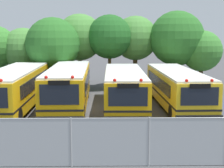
# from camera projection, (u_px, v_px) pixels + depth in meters

# --- Properties ---
(ground_plane) EXTENTS (160.00, 160.00, 0.00)m
(ground_plane) POSITION_uv_depth(u_px,v_px,m) (97.00, 108.00, 22.35)
(ground_plane) COLOR #424244
(school_bus_0) EXTENTS (2.69, 11.02, 2.71)m
(school_bus_0) POSITION_uv_depth(u_px,v_px,m) (15.00, 87.00, 21.82)
(school_bus_0) COLOR yellow
(school_bus_0) RESTS_ON ground_plane
(school_bus_1) EXTENTS (2.69, 10.69, 2.79)m
(school_bus_1) POSITION_uv_depth(u_px,v_px,m) (69.00, 86.00, 22.26)
(school_bus_1) COLOR #EAA80C
(school_bus_1) RESTS_ON ground_plane
(school_bus_2) EXTENTS (2.61, 10.01, 2.63)m
(school_bus_2) POSITION_uv_depth(u_px,v_px,m) (124.00, 88.00, 21.95)
(school_bus_2) COLOR #EAA80C
(school_bus_2) RESTS_ON ground_plane
(school_bus_3) EXTENTS (2.70, 10.46, 2.58)m
(school_bus_3) POSITION_uv_depth(u_px,v_px,m) (177.00, 87.00, 22.42)
(school_bus_3) COLOR yellow
(school_bus_3) RESTS_ON ground_plane
(tree_1) EXTENTS (3.66, 3.66, 5.33)m
(tree_1) POSITION_uv_depth(u_px,v_px,m) (23.00, 49.00, 29.65)
(tree_1) COLOR #4C3823
(tree_1) RESTS_ON ground_plane
(tree_2) EXTENTS (4.52, 4.52, 6.20)m
(tree_2) POSITION_uv_depth(u_px,v_px,m) (52.00, 45.00, 28.24)
(tree_2) COLOR #4C3823
(tree_2) RESTS_ON ground_plane
(tree_3) EXTENTS (4.17, 4.17, 6.59)m
(tree_3) POSITION_uv_depth(u_px,v_px,m) (81.00, 36.00, 30.45)
(tree_3) COLOR #4C3823
(tree_3) RESTS_ON ground_plane
(tree_4) EXTENTS (3.82, 3.82, 6.47)m
(tree_4) POSITION_uv_depth(u_px,v_px,m) (109.00, 37.00, 29.30)
(tree_4) COLOR #4C3823
(tree_4) RESTS_ON ground_plane
(tree_5) EXTENTS (4.00, 4.00, 6.42)m
(tree_5) POSITION_uv_depth(u_px,v_px,m) (135.00, 38.00, 30.57)
(tree_5) COLOR #4C3823
(tree_5) RESTS_ON ground_plane
(tree_6) EXTENTS (4.77, 4.77, 6.80)m
(tree_6) POSITION_uv_depth(u_px,v_px,m) (177.00, 38.00, 29.37)
(tree_6) COLOR #4C3823
(tree_6) RESTS_ON ground_plane
(tree_7) EXTENTS (3.54, 3.54, 5.12)m
(tree_7) POSITION_uv_depth(u_px,v_px,m) (201.00, 51.00, 29.30)
(tree_7) COLOR #4C3823
(tree_7) RESTS_ON ground_plane
(chainlink_fence) EXTENTS (17.31, 0.07, 1.87)m
(chainlink_fence) POSITION_uv_depth(u_px,v_px,m) (71.00, 141.00, 12.47)
(chainlink_fence) COLOR #9EA0A3
(chainlink_fence) RESTS_ON ground_plane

